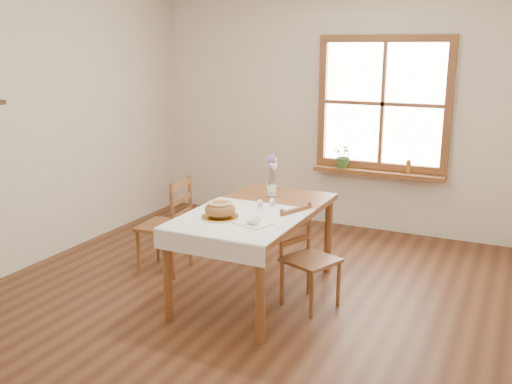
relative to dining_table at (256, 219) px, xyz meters
The scene contains 18 objects.
ground 0.73m from the dining_table, 90.00° to the right, with size 5.00×5.00×0.00m, color brown.
room_walls 1.08m from the dining_table, 90.00° to the right, with size 4.60×5.10×2.65m.
window 2.36m from the dining_table, 77.02° to the left, with size 1.46×0.08×1.46m.
window_sill 2.16m from the dining_table, 76.61° to the left, with size 1.46×0.20×0.05m.
dining_table is the anchor object (origin of this frame).
table_linen 0.32m from the dining_table, 90.00° to the right, with size 0.91×0.99×0.01m, color white.
chair_left 1.03m from the dining_table, behind, with size 0.42×0.44×0.90m, color brown, non-canonical shape.
chair_right 0.56m from the dining_table, ahead, with size 0.38×0.40×0.81m, color brown, non-canonical shape.
bread_plate 0.40m from the dining_table, 110.51° to the right, with size 0.28×0.28×0.02m, color white.
bread_loaf 0.43m from the dining_table, 110.51° to the right, with size 0.24×0.24×0.13m, color #A76E3B.
egg_napkin 0.43m from the dining_table, 66.75° to the right, with size 0.25×0.21×0.01m, color white.
eggs 0.44m from the dining_table, 66.75° to the right, with size 0.20×0.18×0.04m, color white, non-canonical shape.
salt_shaker 0.19m from the dining_table, 34.93° to the left, with size 0.04×0.04×0.08m, color white.
pepper_shaker 0.14m from the dining_table, ahead, with size 0.04×0.04×0.08m, color white.
flower_vase 0.47m from the dining_table, 97.40° to the left, with size 0.09×0.09×0.09m, color white.
lavender_bouquet 0.55m from the dining_table, 97.40° to the left, with size 0.15×0.15×0.28m, color #7A5AA0, non-canonical shape.
potted_plant 2.11m from the dining_table, 87.12° to the left, with size 0.24×0.27×0.21m, color #376729.
amber_bottle 2.26m from the dining_table, 68.38° to the left, with size 0.06×0.06×0.16m, color #9C621C.
Camera 1 is at (1.97, -3.79, 2.07)m, focal length 40.00 mm.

